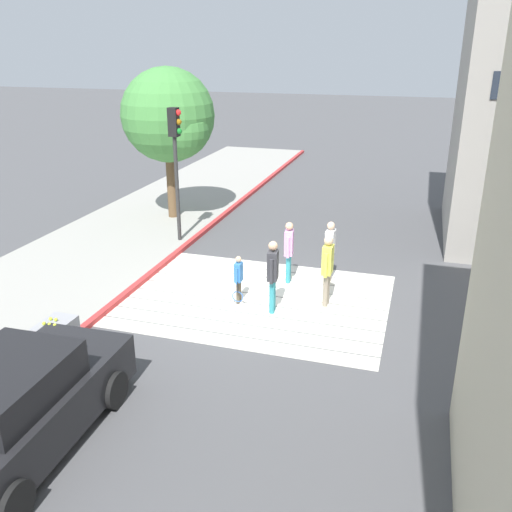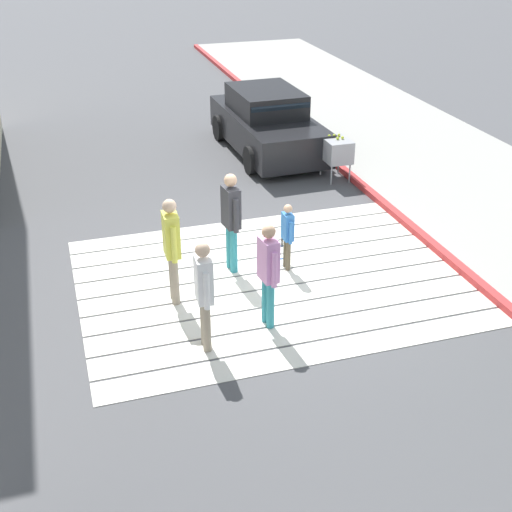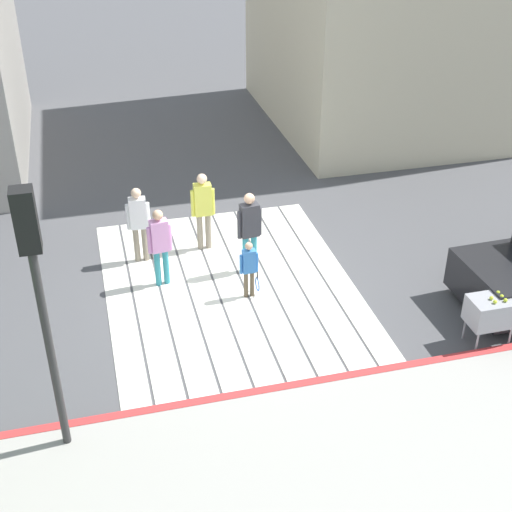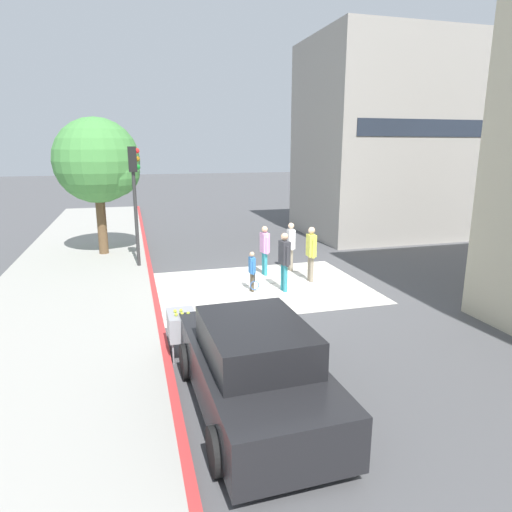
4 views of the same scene
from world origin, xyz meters
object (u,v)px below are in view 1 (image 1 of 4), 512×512
Objects in this scene: car_parked_near_curb at (16,409)px; pedestrian_adult_lead at (273,272)px; pedestrian_teen_behind at (327,266)px; pedestrian_child_with_racket at (239,277)px; tennis_ball_cart at (56,334)px; pedestrian_adult_trailing at (289,248)px; street_tree at (170,118)px; pedestrian_adult_side at (330,248)px; traffic_light_corner at (176,149)px.

car_parked_near_curb is 2.44× the size of pedestrian_adult_lead.
pedestrian_child_with_racket is (-2.08, -0.50, -0.36)m from pedestrian_teen_behind.
tennis_ball_cart is 0.57× the size of pedestrian_teen_behind.
car_parked_near_curb is at bearing -68.20° from tennis_ball_cart.
pedestrian_adult_lead reaches higher than pedestrian_adult_trailing.
street_tree is 10.18m from tennis_ball_cart.
street_tree is 8.77m from pedestrian_teen_behind.
pedestrian_adult_lead is 1.00× the size of pedestrian_teen_behind.
pedestrian_child_with_racket is at bearing -166.44° from pedestrian_teen_behind.
pedestrian_adult_lead is at bearing -114.65° from pedestrian_adult_side.
street_tree reaches higher than pedestrian_adult_trailing.
car_parked_near_curb is 2.43m from tennis_ball_cart.
pedestrian_adult_side is 0.95× the size of pedestrian_teen_behind.
pedestrian_adult_trailing is (2.47, 7.57, 0.24)m from car_parked_near_curb.
pedestrian_adult_trailing is at bearing 138.02° from pedestrian_teen_behind.
traffic_light_corner is 5.95m from pedestrian_adult_lead.
car_parked_near_curb is 4.27× the size of tennis_ball_cart.
pedestrian_teen_behind reaches higher than pedestrian_adult_trailing.
pedestrian_adult_side is at bearing -32.11° from street_tree.
pedestrian_child_with_racket is at bearing 56.11° from tennis_ball_cart.
pedestrian_adult_trailing reaches higher than pedestrian_child_with_racket.
pedestrian_adult_side is at bearing 65.35° from pedestrian_adult_lead.
pedestrian_adult_lead is at bearing -88.16° from pedestrian_adult_trailing.
pedestrian_adult_lead is at bearing -48.85° from street_tree.
pedestrian_adult_lead is 1.05× the size of pedestrian_adult_side.
traffic_light_corner is at bearing 161.63° from pedestrian_adult_side.
pedestrian_adult_side is (4.40, 5.62, 0.29)m from tennis_ball_cart.
pedestrian_adult_lead is at bearing 66.27° from car_parked_near_curb.
pedestrian_adult_trailing is at bearing -163.72° from pedestrian_adult_side.
pedestrian_adult_trailing is at bearing 61.50° from pedestrian_child_with_racket.
pedestrian_child_with_racket is (3.18, -3.58, -2.36)m from traffic_light_corner.
street_tree is at bearing 118.05° from traffic_light_corner.
pedestrian_adult_side is at bearing -18.37° from traffic_light_corner.
pedestrian_adult_side is at bearing 66.02° from car_parked_near_curb.
tennis_ball_cart is at bearing -123.89° from pedestrian_child_with_racket.
tennis_ball_cart is at bearing -78.88° from street_tree.
car_parked_near_curb is 1.03× the size of traffic_light_corner.
pedestrian_adult_side is (3.50, 7.87, 0.25)m from car_parked_near_curb.
street_tree reaches higher than pedestrian_child_with_racket.
traffic_light_corner is 5.34m from pedestrian_child_with_racket.
pedestrian_adult_trailing is (-0.06, 1.83, -0.06)m from pedestrian_adult_lead.
car_parked_near_curb is 3.56× the size of pedestrian_child_with_racket.
traffic_light_corner reaches higher than pedestrian_adult_side.
traffic_light_corner is at bearing 137.09° from pedestrian_adult_lead.
pedestrian_teen_behind is at bearing 32.46° from pedestrian_adult_lead.
pedestrian_adult_trailing is (5.25, -4.25, -2.65)m from street_tree.
pedestrian_adult_trailing is 0.94× the size of pedestrian_teen_behind.
car_parked_near_curb reaches higher than pedestrian_child_with_racket.
tennis_ball_cart is (1.88, -9.57, -2.93)m from street_tree.
pedestrian_adult_lead reaches higher than pedestrian_adult_side.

